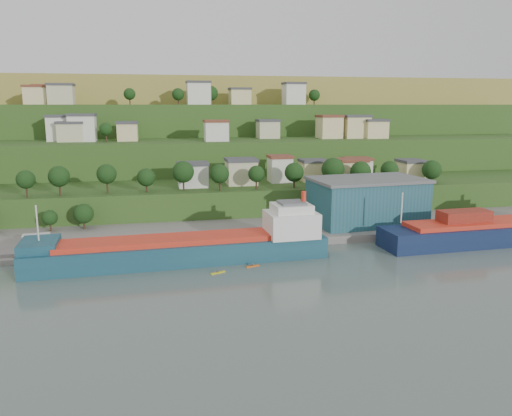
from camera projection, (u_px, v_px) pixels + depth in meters
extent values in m
plane|color=#485850|center=(247.00, 269.00, 107.81)|extent=(500.00, 500.00, 0.00)
cube|color=slate|center=(299.00, 233.00, 138.59)|extent=(220.00, 26.00, 4.00)
cube|color=slate|center=(2.00, 255.00, 118.18)|extent=(40.00, 18.00, 2.40)
cube|color=#284719|center=(216.00, 215.00, 161.55)|extent=(260.00, 32.00, 20.00)
cube|color=#284719|center=(206.00, 198.00, 190.34)|extent=(280.00, 32.00, 44.00)
cube|color=#284719|center=(199.00, 186.00, 219.13)|extent=(300.00, 32.00, 70.00)
cube|color=olive|center=(188.00, 166.00, 290.14)|extent=(360.00, 120.00, 96.00)
cube|color=silver|center=(193.00, 176.00, 153.83)|extent=(8.95, 7.72, 6.73)
cube|color=#3F3F44|center=(193.00, 164.00, 153.05)|extent=(9.55, 8.32, 0.90)
cube|color=beige|center=(241.00, 173.00, 158.53)|extent=(9.26, 8.77, 7.40)
cube|color=#3F3F44|center=(241.00, 160.00, 157.69)|extent=(9.86, 9.37, 0.90)
cube|color=silver|center=(280.00, 170.00, 163.24)|extent=(7.00, 7.20, 7.90)
cube|color=brown|center=(280.00, 157.00, 162.35)|extent=(7.60, 7.80, 0.90)
cube|color=beige|center=(313.00, 172.00, 165.32)|extent=(8.28, 7.49, 6.35)
cube|color=#3F3F44|center=(314.00, 161.00, 164.58)|extent=(8.88, 8.09, 0.90)
cube|color=beige|center=(351.00, 171.00, 164.96)|extent=(8.94, 8.07, 6.60)
cube|color=brown|center=(351.00, 160.00, 164.20)|extent=(9.54, 8.67, 0.90)
cube|color=silver|center=(357.00, 169.00, 171.17)|extent=(8.22, 7.18, 6.38)
cube|color=brown|center=(358.00, 159.00, 170.44)|extent=(8.82, 7.78, 0.90)
cube|color=beige|center=(411.00, 171.00, 167.33)|extent=(7.38, 8.27, 6.07)
cube|color=#3F3F44|center=(411.00, 161.00, 166.62)|extent=(7.98, 8.87, 0.90)
cube|color=silver|center=(59.00, 129.00, 179.70)|extent=(7.83, 7.31, 8.50)
cube|color=#3F3F44|center=(58.00, 116.00, 178.74)|extent=(8.43, 7.91, 0.90)
cube|color=beige|center=(71.00, 133.00, 177.87)|extent=(8.92, 8.09, 6.32)
cube|color=#3F3F44|center=(71.00, 122.00, 177.14)|extent=(9.52, 8.69, 0.90)
cube|color=silver|center=(82.00, 129.00, 178.17)|extent=(9.16, 7.58, 8.97)
cube|color=#3F3F44|center=(82.00, 115.00, 177.17)|extent=(9.76, 8.18, 0.90)
cube|color=beige|center=(128.00, 132.00, 182.00)|extent=(7.14, 8.84, 6.14)
cube|color=#3F3F44|center=(127.00, 122.00, 181.29)|extent=(7.74, 9.44, 0.90)
cube|color=silver|center=(216.00, 132.00, 180.21)|extent=(8.31, 7.06, 6.72)
cube|color=brown|center=(216.00, 121.00, 179.44)|extent=(8.91, 7.66, 0.90)
cube|color=beige|center=(268.00, 130.00, 195.73)|extent=(8.03, 7.72, 6.47)
cube|color=#3F3F44|center=(268.00, 120.00, 194.99)|extent=(8.63, 8.32, 0.90)
cube|color=beige|center=(329.00, 128.00, 195.34)|extent=(8.40, 8.97, 8.14)
cube|color=brown|center=(330.00, 116.00, 194.42)|extent=(9.00, 9.57, 0.90)
cube|color=beige|center=(356.00, 128.00, 195.92)|extent=(9.88, 7.31, 8.15)
cube|color=#3F3F44|center=(356.00, 116.00, 195.00)|extent=(10.48, 7.91, 0.90)
cube|color=beige|center=(374.00, 130.00, 196.42)|extent=(8.72, 8.89, 6.55)
cube|color=#3F3F44|center=(374.00, 120.00, 195.66)|extent=(9.32, 9.49, 0.90)
cube|color=beige|center=(36.00, 96.00, 196.38)|extent=(8.64, 7.18, 6.63)
cube|color=brown|center=(35.00, 86.00, 195.62)|extent=(9.24, 7.78, 0.90)
cube|color=beige|center=(46.00, 96.00, 203.89)|extent=(8.69, 8.72, 7.13)
cube|color=brown|center=(45.00, 86.00, 203.08)|extent=(9.29, 9.32, 0.90)
cube|color=beige|center=(61.00, 95.00, 195.22)|extent=(9.47, 7.56, 7.23)
cube|color=#3F3F44|center=(61.00, 84.00, 194.40)|extent=(10.07, 8.16, 0.90)
cube|color=silver|center=(199.00, 94.00, 208.89)|extent=(9.63, 7.29, 8.78)
cube|color=#3F3F44|center=(198.00, 82.00, 207.91)|extent=(10.23, 7.89, 0.90)
cube|color=beige|center=(240.00, 97.00, 216.65)|extent=(8.64, 8.65, 6.29)
cube|color=#3F3F44|center=(240.00, 89.00, 215.93)|extent=(9.24, 9.25, 0.90)
cube|color=silver|center=(294.00, 95.00, 220.11)|extent=(8.76, 8.42, 8.73)
cube|color=#3F3F44|center=(294.00, 83.00, 219.13)|extent=(9.36, 9.02, 0.90)
cylinder|color=#382619|center=(27.00, 191.00, 135.75)|extent=(0.50, 0.50, 3.65)
sphere|color=black|center=(26.00, 179.00, 135.10)|extent=(5.03, 5.03, 5.03)
cylinder|color=#382619|center=(60.00, 189.00, 138.82)|extent=(0.50, 0.50, 3.82)
sphere|color=black|center=(59.00, 176.00, 138.10)|extent=(5.83, 5.83, 5.83)
cylinder|color=#382619|center=(107.00, 186.00, 142.59)|extent=(0.50, 0.50, 4.04)
sphere|color=black|center=(107.00, 174.00, 141.87)|extent=(5.62, 5.62, 5.62)
cylinder|color=#382619|center=(147.00, 187.00, 144.79)|extent=(0.50, 0.50, 2.85)
sphere|color=black|center=(146.00, 177.00, 144.21)|extent=(5.24, 5.24, 5.24)
cylinder|color=#382619|center=(184.00, 184.00, 147.27)|extent=(0.50, 0.50, 3.79)
sphere|color=black|center=(183.00, 172.00, 146.53)|extent=(6.38, 6.38, 6.38)
cylinder|color=#382619|center=(220.00, 185.00, 146.98)|extent=(0.50, 0.50, 3.50)
sphere|color=black|center=(220.00, 174.00, 146.31)|extent=(5.68, 5.68, 5.68)
cylinder|color=#382619|center=(256.00, 184.00, 149.32)|extent=(0.50, 0.50, 3.33)
sphere|color=black|center=(256.00, 174.00, 148.71)|extent=(4.97, 4.97, 4.97)
cylinder|color=#382619|center=(294.00, 183.00, 152.15)|extent=(0.50, 0.50, 3.15)
sphere|color=black|center=(294.00, 172.00, 151.51)|extent=(5.89, 5.89, 5.89)
cylinder|color=#382619|center=(333.00, 181.00, 156.10)|extent=(0.50, 0.50, 3.22)
sphere|color=black|center=(333.00, 169.00, 155.37)|extent=(7.18, 7.18, 7.18)
cylinder|color=#382619|center=(360.00, 182.00, 155.08)|extent=(0.50, 0.50, 2.79)
sphere|color=black|center=(361.00, 172.00, 154.44)|extent=(6.46, 6.46, 6.46)
cylinder|color=#382619|center=(389.00, 180.00, 158.55)|extent=(0.50, 0.50, 3.10)
sphere|color=black|center=(390.00, 170.00, 157.92)|extent=(5.70, 5.70, 5.70)
cylinder|color=#382619|center=(431.00, 179.00, 160.07)|extent=(0.50, 0.50, 2.83)
sphere|color=black|center=(432.00, 170.00, 159.44)|extent=(6.12, 6.12, 6.12)
cylinder|color=#382619|center=(106.00, 137.00, 176.14)|extent=(0.50, 0.50, 3.27)
sphere|color=black|center=(106.00, 129.00, 175.56)|extent=(4.51, 4.51, 4.51)
cylinder|color=#382619|center=(314.00, 102.00, 229.71)|extent=(0.50, 0.50, 2.81)
sphere|color=black|center=(314.00, 95.00, 229.14)|extent=(5.20, 5.20, 5.20)
cylinder|color=#382619|center=(178.00, 101.00, 206.67)|extent=(0.50, 0.50, 2.78)
sphere|color=black|center=(178.00, 94.00, 206.11)|extent=(5.02, 5.02, 5.02)
cylinder|color=#382619|center=(211.00, 101.00, 213.31)|extent=(0.50, 0.50, 3.09)
sphere|color=black|center=(211.00, 93.00, 212.65)|extent=(6.12, 6.12, 6.12)
cylinder|color=#382619|center=(347.00, 133.00, 200.64)|extent=(0.50, 0.50, 3.21)
sphere|color=black|center=(347.00, 126.00, 200.01)|extent=(5.49, 5.49, 5.49)
cylinder|color=#382619|center=(130.00, 101.00, 204.61)|extent=(0.50, 0.50, 2.92)
sphere|color=black|center=(130.00, 94.00, 204.05)|extent=(4.78, 4.78, 4.78)
cube|color=#14374B|center=(181.00, 256.00, 112.39)|extent=(67.25, 13.45, 6.68)
cube|color=red|center=(171.00, 240.00, 111.22)|extent=(49.99, 10.78, 1.15)
cube|color=#14374B|center=(39.00, 245.00, 105.73)|extent=(8.10, 10.83, 1.91)
cube|color=silver|center=(291.00, 224.00, 116.17)|extent=(11.87, 10.05, 5.73)
cube|color=silver|center=(292.00, 208.00, 115.39)|extent=(8.92, 8.01, 1.91)
cube|color=#595B5E|center=(292.00, 203.00, 115.14)|extent=(5.98, 5.98, 0.57)
cylinder|color=red|center=(304.00, 197.00, 115.47)|extent=(1.20, 1.20, 2.86)
cylinder|color=silver|center=(37.00, 223.00, 104.77)|extent=(0.36, 0.36, 7.64)
cube|color=silver|center=(54.00, 254.00, 106.72)|extent=(13.83, 11.37, 0.24)
cube|color=#0D143A|center=(500.00, 237.00, 128.86)|extent=(65.05, 13.41, 7.11)
cube|color=red|center=(494.00, 222.00, 127.61)|extent=(47.74, 10.76, 1.08)
cylinder|color=silver|center=(402.00, 208.00, 121.59)|extent=(0.36, 0.36, 7.54)
cube|color=maroon|center=(464.00, 216.00, 125.53)|extent=(13.14, 5.91, 2.80)
cube|color=#1D4C59|center=(367.00, 202.00, 140.60)|extent=(31.40, 20.45, 12.00)
cube|color=#595B5E|center=(368.00, 180.00, 139.31)|extent=(32.48, 21.53, 0.80)
cube|color=silver|center=(37.00, 240.00, 121.22)|extent=(6.50, 3.28, 2.92)
cube|color=silver|center=(41.00, 252.00, 114.79)|extent=(4.07, 2.18, 0.77)
cube|color=#D85A13|center=(253.00, 266.00, 109.51)|extent=(3.15, 1.37, 0.23)
sphere|color=#3F3F44|center=(253.00, 264.00, 109.43)|extent=(0.55, 0.55, 0.55)
cube|color=gold|center=(218.00, 273.00, 105.21)|extent=(3.31, 1.79, 0.25)
sphere|color=#3F3F44|center=(218.00, 271.00, 105.13)|extent=(0.58, 0.58, 0.58)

